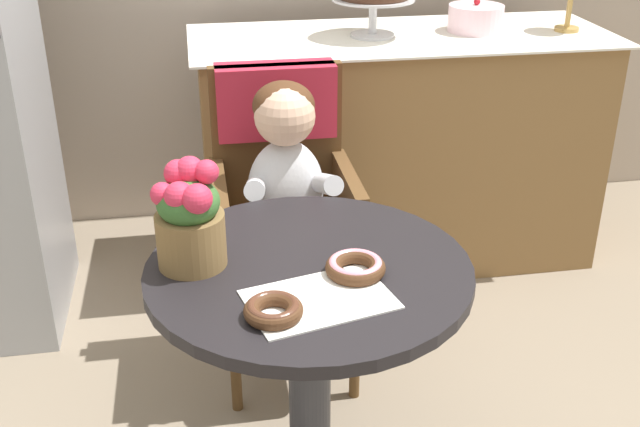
% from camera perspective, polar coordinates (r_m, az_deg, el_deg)
% --- Properties ---
extents(cafe_table, '(0.72, 0.72, 0.72)m').
position_cam_1_polar(cafe_table, '(1.82, -0.78, -9.62)').
color(cafe_table, black).
rests_on(cafe_table, ground).
extents(wicker_chair, '(0.42, 0.45, 0.95)m').
position_cam_1_polar(wicker_chair, '(2.35, -2.88, 2.88)').
color(wicker_chair, brown).
rests_on(wicker_chair, ground).
extents(seated_child, '(0.27, 0.32, 0.73)m').
position_cam_1_polar(seated_child, '(2.20, -2.41, 2.20)').
color(seated_child, silver).
rests_on(seated_child, ground).
extents(paper_napkin, '(0.33, 0.26, 0.00)m').
position_cam_1_polar(paper_napkin, '(1.58, 0.02, -6.31)').
color(paper_napkin, white).
rests_on(paper_napkin, cafe_table).
extents(donut_front, '(0.13, 0.13, 0.04)m').
position_cam_1_polar(donut_front, '(1.66, 2.61, -3.90)').
color(donut_front, '#4C2D19').
rests_on(donut_front, cafe_table).
extents(donut_mid, '(0.12, 0.12, 0.03)m').
position_cam_1_polar(donut_mid, '(1.52, -3.44, -7.02)').
color(donut_mid, '#4C2D19').
rests_on(donut_mid, cafe_table).
extents(flower_vase, '(0.15, 0.16, 0.24)m').
position_cam_1_polar(flower_vase, '(1.67, -9.56, -0.20)').
color(flower_vase, brown).
rests_on(flower_vase, cafe_table).
extents(display_counter, '(1.56, 0.62, 0.90)m').
position_cam_1_polar(display_counter, '(3.07, 5.68, 4.77)').
color(display_counter, olive).
rests_on(display_counter, ground).
extents(round_layer_cake, '(0.20, 0.20, 0.12)m').
position_cam_1_polar(round_layer_cake, '(3.03, 11.33, 13.86)').
color(round_layer_cake, silver).
rests_on(round_layer_cake, display_counter).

